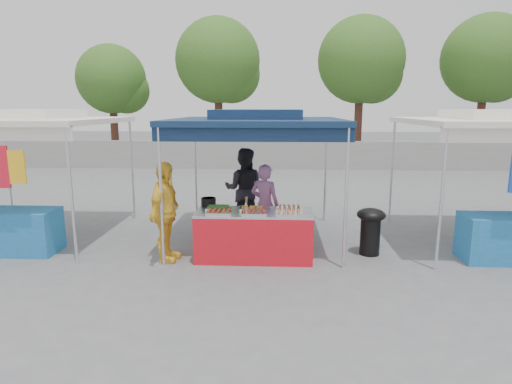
{
  "coord_description": "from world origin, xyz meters",
  "views": [
    {
      "loc": [
        0.39,
        -7.25,
        2.61
      ],
      "look_at": [
        0.0,
        0.6,
        1.05
      ],
      "focal_mm": 30.0,
      "sensor_mm": 36.0,
      "label": 1
    }
  ],
  "objects_px": {
    "vendor_woman": "(265,205)",
    "customer_person": "(165,212)",
    "wok_burner": "(370,227)",
    "cooking_pot": "(209,202)",
    "vendor_table": "(254,235)",
    "helper_man": "(244,189)"
  },
  "relations": [
    {
      "from": "wok_burner",
      "to": "vendor_woman",
      "type": "height_order",
      "value": "vendor_woman"
    },
    {
      "from": "vendor_table",
      "to": "customer_person",
      "type": "distance_m",
      "value": 1.58
    },
    {
      "from": "vendor_woman",
      "to": "vendor_table",
      "type": "bearing_deg",
      "value": 101.3
    },
    {
      "from": "vendor_woman",
      "to": "customer_person",
      "type": "bearing_deg",
      "value": 53.17
    },
    {
      "from": "cooking_pot",
      "to": "wok_burner",
      "type": "relative_size",
      "value": 0.31
    },
    {
      "from": "vendor_table",
      "to": "wok_burner",
      "type": "bearing_deg",
      "value": 8.49
    },
    {
      "from": "helper_man",
      "to": "customer_person",
      "type": "height_order",
      "value": "helper_man"
    },
    {
      "from": "cooking_pot",
      "to": "vendor_woman",
      "type": "relative_size",
      "value": 0.17
    },
    {
      "from": "vendor_table",
      "to": "wok_burner",
      "type": "xyz_separation_m",
      "value": [
        2.07,
        0.31,
        0.08
      ]
    },
    {
      "from": "vendor_table",
      "to": "wok_burner",
      "type": "relative_size",
      "value": 2.34
    },
    {
      "from": "vendor_woman",
      "to": "customer_person",
      "type": "xyz_separation_m",
      "value": [
        -1.67,
        -0.95,
        0.08
      ]
    },
    {
      "from": "wok_burner",
      "to": "vendor_table",
      "type": "bearing_deg",
      "value": 169.23
    },
    {
      "from": "vendor_woman",
      "to": "helper_man",
      "type": "height_order",
      "value": "helper_man"
    },
    {
      "from": "vendor_woman",
      "to": "customer_person",
      "type": "distance_m",
      "value": 1.92
    },
    {
      "from": "wok_burner",
      "to": "cooking_pot",
      "type": "bearing_deg",
      "value": 160.19
    },
    {
      "from": "cooking_pot",
      "to": "customer_person",
      "type": "height_order",
      "value": "customer_person"
    },
    {
      "from": "cooking_pot",
      "to": "customer_person",
      "type": "relative_size",
      "value": 0.15
    },
    {
      "from": "wok_burner",
      "to": "helper_man",
      "type": "height_order",
      "value": "helper_man"
    },
    {
      "from": "vendor_table",
      "to": "customer_person",
      "type": "height_order",
      "value": "customer_person"
    },
    {
      "from": "vendor_table",
      "to": "customer_person",
      "type": "bearing_deg",
      "value": -173.02
    },
    {
      "from": "customer_person",
      "to": "wok_burner",
      "type": "bearing_deg",
      "value": -73.03
    },
    {
      "from": "vendor_table",
      "to": "wok_burner",
      "type": "height_order",
      "value": "wok_burner"
    }
  ]
}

